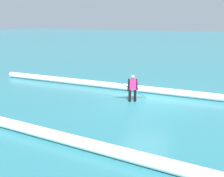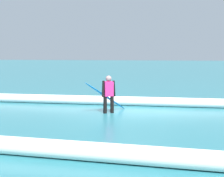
% 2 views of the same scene
% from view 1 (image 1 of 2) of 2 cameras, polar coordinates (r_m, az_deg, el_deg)
% --- Properties ---
extents(ground_plane, '(192.76, 192.76, 0.00)m').
position_cam_1_polar(ground_plane, '(13.46, 7.90, -3.19)').
color(ground_plane, '#276D79').
extents(surfer, '(0.45, 0.45, 1.42)m').
position_cam_1_polar(surfer, '(13.39, 4.60, 0.35)').
color(surfer, black).
rests_on(surfer, ground_plane).
extents(surfboard, '(1.42, 1.79, 1.24)m').
position_cam_1_polar(surfboard, '(13.76, 4.31, -0.09)').
color(surfboard, '#268CE5').
rests_on(surfboard, ground_plane).
extents(wave_crest_foreground, '(17.47, 0.88, 0.39)m').
position_cam_1_polar(wave_crest_foreground, '(15.91, 1.24, 0.50)').
color(wave_crest_foreground, white).
rests_on(wave_crest_foreground, ground_plane).
extents(wave_crest_midground, '(21.97, 1.27, 0.40)m').
position_cam_1_polar(wave_crest_midground, '(7.74, 10.00, -15.93)').
color(wave_crest_midground, white).
rests_on(wave_crest_midground, ground_plane).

